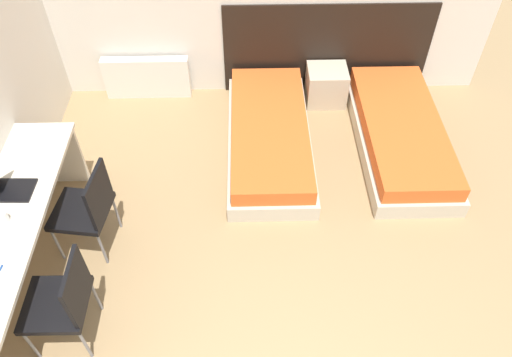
% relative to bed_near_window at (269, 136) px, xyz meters
% --- Properties ---
extents(headboard_panel, '(2.36, 0.03, 1.10)m').
position_rel_bed_near_window_xyz_m(headboard_panel, '(0.70, 1.04, 0.38)').
color(headboard_panel, black).
rests_on(headboard_panel, ground_plane).
extents(bed_near_window, '(0.87, 2.01, 0.35)m').
position_rel_bed_near_window_xyz_m(bed_near_window, '(0.00, 0.00, 0.00)').
color(bed_near_window, beige).
rests_on(bed_near_window, ground_plane).
extents(bed_near_door, '(0.87, 2.01, 0.35)m').
position_rel_bed_near_window_xyz_m(bed_near_door, '(1.40, 0.00, 0.00)').
color(bed_near_door, beige).
rests_on(bed_near_door, ground_plane).
extents(nightstand, '(0.45, 0.40, 0.43)m').
position_rel_bed_near_window_xyz_m(nightstand, '(0.70, 0.81, 0.05)').
color(nightstand, beige).
rests_on(nightstand, ground_plane).
extents(radiator, '(0.99, 0.12, 0.51)m').
position_rel_bed_near_window_xyz_m(radiator, '(-1.39, 0.95, 0.08)').
color(radiator, silver).
rests_on(radiator, ground_plane).
extents(desk, '(0.54, 2.46, 0.75)m').
position_rel_bed_near_window_xyz_m(desk, '(-2.08, -1.63, 0.44)').
color(desk, beige).
rests_on(desk, ground_plane).
extents(chair_near_laptop, '(0.52, 0.52, 0.91)m').
position_rel_bed_near_window_xyz_m(chair_near_laptop, '(-1.59, -1.21, 0.34)').
color(chair_near_laptop, black).
rests_on(chair_near_laptop, ground_plane).
extents(chair_near_notebook, '(0.46, 0.46, 0.91)m').
position_rel_bed_near_window_xyz_m(chair_near_notebook, '(-1.59, -2.07, 0.34)').
color(chair_near_notebook, black).
rests_on(chair_near_notebook, ground_plane).
extents(laptop, '(0.33, 0.26, 0.32)m').
position_rel_bed_near_window_xyz_m(laptop, '(-2.15, -1.23, 0.65)').
color(laptop, black).
rests_on(laptop, desk).
extents(mug, '(0.08, 0.08, 0.09)m').
position_rel_bed_near_window_xyz_m(mug, '(-2.08, -1.53, 0.63)').
color(mug, white).
rests_on(mug, desk).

